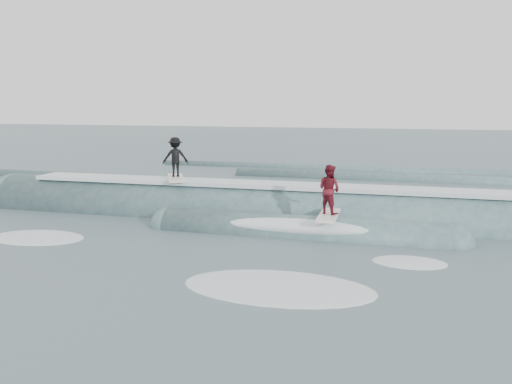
# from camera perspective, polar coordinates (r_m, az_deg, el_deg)

# --- Properties ---
(ground) EXTENTS (160.00, 160.00, 0.00)m
(ground) POSITION_cam_1_polar(r_m,az_deg,el_deg) (14.42, -6.23, -7.60)
(ground) COLOR #41535F
(ground) RESTS_ON ground
(breaking_wave) EXTENTS (23.33, 3.99, 2.42)m
(breaking_wave) POSITION_cam_1_polar(r_m,az_deg,el_deg) (19.99, 1.29, -2.76)
(breaking_wave) COLOR #35555A
(breaking_wave) RESTS_ON ground
(surfer_black) EXTENTS (1.38, 2.04, 1.55)m
(surfer_black) POSITION_cam_1_polar(r_m,az_deg,el_deg) (21.24, -8.07, 3.22)
(surfer_black) COLOR silver
(surfer_black) RESTS_ON ground
(surfer_red) EXTENTS (0.92, 2.03, 1.61)m
(surfer_red) POSITION_cam_1_polar(r_m,az_deg,el_deg) (17.46, 7.32, -0.12)
(surfer_red) COLOR white
(surfer_red) RESTS_ON ground
(whitewater) EXTENTS (15.67, 4.82, 0.10)m
(whitewater) POSITION_cam_1_polar(r_m,az_deg,el_deg) (14.91, -8.74, -7.09)
(whitewater) COLOR white
(whitewater) RESTS_ON ground
(far_swells) EXTENTS (35.38, 8.65, 0.80)m
(far_swells) POSITION_cam_1_polar(r_m,az_deg,el_deg) (31.08, 6.85, 1.32)
(far_swells) COLOR #35555A
(far_swells) RESTS_ON ground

